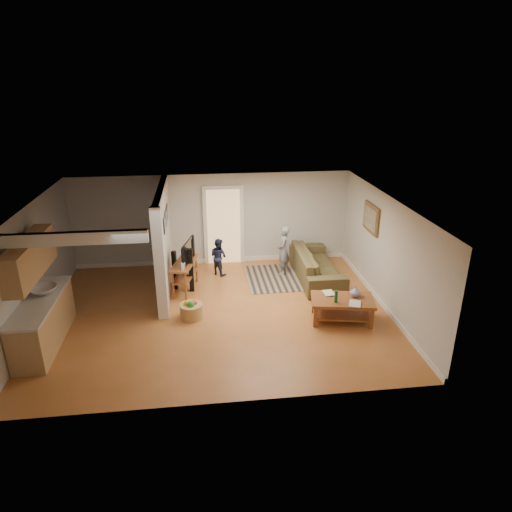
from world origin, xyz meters
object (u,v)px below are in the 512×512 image
at_px(coffee_table, 343,303).
at_px(tv_console, 185,265).
at_px(child, 283,273).
at_px(toddler, 219,274).
at_px(sofa, 316,278).
at_px(speaker_right, 175,270).
at_px(toy_basket, 191,310).
at_px(speaker_left, 191,270).

relative_size(coffee_table, tv_console, 1.14).
distance_m(coffee_table, child, 2.77).
bearing_deg(toddler, sofa, -148.03).
xyz_separation_m(tv_console, speaker_right, (-0.26, 0.15, -0.18)).
relative_size(sofa, toddler, 2.54).
distance_m(sofa, speaker_right, 3.64).
bearing_deg(toy_basket, toddler, 72.94).
xyz_separation_m(tv_console, toy_basket, (0.14, -1.40, -0.49)).
xyz_separation_m(toy_basket, child, (2.39, 2.12, -0.18)).
relative_size(toy_basket, toddler, 0.50).
height_order(sofa, toddler, toddler).
relative_size(coffee_table, toddler, 1.45).
distance_m(speaker_right, toy_basket, 1.62).
height_order(speaker_right, toy_basket, speaker_right).
bearing_deg(speaker_right, toddler, 53.26).
relative_size(coffee_table, child, 1.09).
distance_m(sofa, toy_basket, 3.64).
bearing_deg(speaker_right, coffee_table, -10.24).
relative_size(tv_console, toy_basket, 2.52).
xyz_separation_m(speaker_left, toddler, (0.70, 0.95, -0.55)).
bearing_deg(speaker_right, tv_console, -10.30).
distance_m(sofa, toddler, 2.56).
bearing_deg(child, speaker_right, -64.03).
xyz_separation_m(coffee_table, toy_basket, (-3.22, 0.49, -0.22)).
distance_m(toy_basket, child, 3.20).
bearing_deg(toy_basket, speaker_right, 104.52).
bearing_deg(speaker_right, toy_basket, -56.39).
relative_size(tv_console, speaker_right, 1.28).
bearing_deg(sofa, tv_console, 96.10).
height_order(speaker_right, child, speaker_right).
xyz_separation_m(coffee_table, toddler, (-2.52, 2.78, -0.40)).
height_order(coffee_table, speaker_right, speaker_right).
xyz_separation_m(sofa, speaker_left, (-3.20, -0.37, 0.55)).
bearing_deg(coffee_table, toy_basket, 171.32).
bearing_deg(toy_basket, speaker_left, 89.94).
relative_size(toy_basket, child, 0.38).
height_order(tv_console, toddler, tv_console).
height_order(coffee_table, tv_console, tv_console).
xyz_separation_m(speaker_left, speaker_right, (-0.40, 0.20, -0.06)).
xyz_separation_m(sofa, child, (-0.81, 0.40, 0.00)).
height_order(coffee_table, toddler, coffee_table).
xyz_separation_m(sofa, toy_basket, (-3.20, -1.72, 0.18)).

